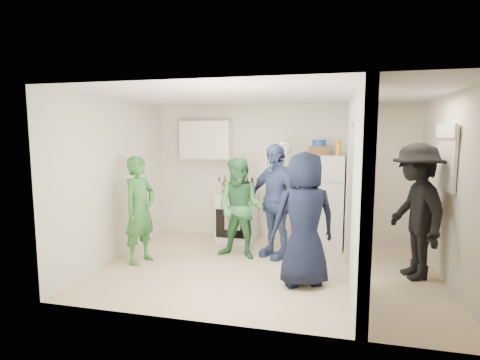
% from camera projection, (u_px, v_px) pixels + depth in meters
% --- Properties ---
extents(floor, '(4.80, 4.80, 0.00)m').
position_uv_depth(floor, '(266.00, 269.00, 5.48)').
color(floor, beige).
rests_on(floor, ground).
extents(wall_back, '(4.80, 0.00, 4.80)m').
position_uv_depth(wall_back, '(281.00, 172.00, 6.97)').
color(wall_back, silver).
rests_on(wall_back, floor).
extents(wall_front, '(4.80, 0.00, 4.80)m').
position_uv_depth(wall_front, '(239.00, 207.00, 3.69)').
color(wall_front, silver).
rests_on(wall_front, floor).
extents(wall_left, '(0.00, 3.40, 3.40)m').
position_uv_depth(wall_left, '(116.00, 180.00, 5.88)').
color(wall_left, silver).
rests_on(wall_left, floor).
extents(wall_right, '(0.00, 3.40, 3.40)m').
position_uv_depth(wall_right, '(452.00, 190.00, 4.78)').
color(wall_right, silver).
rests_on(wall_right, floor).
extents(ceiling, '(4.80, 4.80, 0.00)m').
position_uv_depth(ceiling, '(268.00, 95.00, 5.18)').
color(ceiling, white).
rests_on(ceiling, wall_back).
extents(partition_pier_back, '(0.12, 1.20, 2.50)m').
position_uv_depth(partition_pier_back, '(350.00, 178.00, 6.12)').
color(partition_pier_back, silver).
rests_on(partition_pier_back, floor).
extents(partition_pier_front, '(0.12, 1.20, 2.50)m').
position_uv_depth(partition_pier_front, '(361.00, 201.00, 3.99)').
color(partition_pier_front, silver).
rests_on(partition_pier_front, floor).
extents(partition_header, '(0.12, 1.00, 0.40)m').
position_uv_depth(partition_header, '(357.00, 108.00, 4.93)').
color(partition_header, silver).
rests_on(partition_header, partition_pier_back).
extents(stove, '(0.73, 0.61, 0.87)m').
position_uv_depth(stove, '(237.00, 217.00, 6.93)').
color(stove, white).
rests_on(stove, floor).
extents(upper_cabinet, '(0.95, 0.34, 0.70)m').
position_uv_depth(upper_cabinet, '(207.00, 140.00, 7.04)').
color(upper_cabinet, silver).
rests_on(upper_cabinet, wall_back).
extents(fridge, '(0.66, 0.64, 1.61)m').
position_uv_depth(fridge, '(323.00, 201.00, 6.50)').
color(fridge, silver).
rests_on(fridge, floor).
extents(wicker_basket, '(0.35, 0.25, 0.15)m').
position_uv_depth(wicker_basket, '(319.00, 150.00, 6.46)').
color(wicker_basket, brown).
rests_on(wicker_basket, fridge).
extents(blue_bowl, '(0.24, 0.24, 0.11)m').
position_uv_depth(blue_bowl, '(319.00, 143.00, 6.45)').
color(blue_bowl, navy).
rests_on(blue_bowl, wicker_basket).
extents(yellow_cup_stack_top, '(0.09, 0.09, 0.25)m').
position_uv_depth(yellow_cup_stack_top, '(338.00, 148.00, 6.24)').
color(yellow_cup_stack_top, orange).
rests_on(yellow_cup_stack_top, fridge).
extents(wall_clock, '(0.22, 0.02, 0.22)m').
position_uv_depth(wall_clock, '(284.00, 148.00, 6.88)').
color(wall_clock, white).
rests_on(wall_clock, wall_back).
extents(spice_shelf, '(0.35, 0.08, 0.03)m').
position_uv_depth(spice_shelf, '(281.00, 167.00, 6.91)').
color(spice_shelf, olive).
rests_on(spice_shelf, wall_back).
extents(nook_window, '(0.03, 0.70, 0.80)m').
position_uv_depth(nook_window, '(448.00, 158.00, 4.93)').
color(nook_window, black).
rests_on(nook_window, wall_right).
extents(nook_window_frame, '(0.04, 0.76, 0.86)m').
position_uv_depth(nook_window_frame, '(447.00, 158.00, 4.93)').
color(nook_window_frame, white).
rests_on(nook_window_frame, wall_right).
extents(nook_valance, '(0.04, 0.82, 0.18)m').
position_uv_depth(nook_valance, '(446.00, 131.00, 4.90)').
color(nook_valance, white).
rests_on(nook_valance, wall_right).
extents(yellow_cup_stack_stove, '(0.09, 0.09, 0.25)m').
position_uv_depth(yellow_cup_stack_stove, '(227.00, 189.00, 6.67)').
color(yellow_cup_stack_stove, yellow).
rests_on(yellow_cup_stack_stove, stove).
extents(red_cup, '(0.09, 0.09, 0.12)m').
position_uv_depth(red_cup, '(246.00, 193.00, 6.62)').
color(red_cup, red).
rests_on(red_cup, stove).
extents(person_green_left, '(0.52, 0.67, 1.63)m').
position_uv_depth(person_green_left, '(140.00, 210.00, 5.68)').
color(person_green_left, '#36772F').
rests_on(person_green_left, floor).
extents(person_green_center, '(0.85, 0.70, 1.59)m').
position_uv_depth(person_green_center, '(240.00, 208.00, 5.90)').
color(person_green_center, '#3D8A4D').
rests_on(person_green_center, floor).
extents(person_denim, '(1.13, 0.97, 1.82)m').
position_uv_depth(person_denim, '(275.00, 201.00, 5.93)').
color(person_denim, '#38507B').
rests_on(person_denim, floor).
extents(person_navy, '(1.00, 0.85, 1.75)m').
position_uv_depth(person_navy, '(304.00, 219.00, 4.81)').
color(person_navy, black).
rests_on(person_navy, floor).
extents(person_nook, '(0.96, 1.33, 1.85)m').
position_uv_depth(person_nook, '(416.00, 211.00, 5.05)').
color(person_nook, black).
rests_on(person_nook, floor).
extents(bottle_a, '(0.06, 0.06, 0.24)m').
position_uv_depth(bottle_a, '(224.00, 186.00, 7.06)').
color(bottle_a, maroon).
rests_on(bottle_a, stove).
extents(bottle_b, '(0.06, 0.06, 0.26)m').
position_uv_depth(bottle_b, '(226.00, 187.00, 6.81)').
color(bottle_b, '#20511B').
rests_on(bottle_b, stove).
extents(bottle_c, '(0.06, 0.06, 0.28)m').
position_uv_depth(bottle_c, '(234.00, 185.00, 7.02)').
color(bottle_c, silver).
rests_on(bottle_c, stove).
extents(bottle_d, '(0.06, 0.06, 0.27)m').
position_uv_depth(bottle_d, '(236.00, 187.00, 6.80)').
color(bottle_d, brown).
rests_on(bottle_d, stove).
extents(bottle_e, '(0.08, 0.08, 0.25)m').
position_uv_depth(bottle_e, '(245.00, 186.00, 7.03)').
color(bottle_e, '#A8B3BA').
rests_on(bottle_e, stove).
extents(bottle_f, '(0.08, 0.08, 0.32)m').
position_uv_depth(bottle_f, '(247.00, 186.00, 6.82)').
color(bottle_f, '#173F1D').
rests_on(bottle_f, stove).
extents(bottle_g, '(0.07, 0.07, 0.29)m').
position_uv_depth(bottle_g, '(253.00, 186.00, 6.93)').
color(bottle_g, olive).
rests_on(bottle_g, stove).
extents(bottle_h, '(0.08, 0.08, 0.32)m').
position_uv_depth(bottle_h, '(219.00, 186.00, 6.80)').
color(bottle_h, '#AAACB6').
rests_on(bottle_h, stove).
extents(bottle_i, '(0.08, 0.08, 0.28)m').
position_uv_depth(bottle_i, '(240.00, 186.00, 6.95)').
color(bottle_i, '#502F0D').
rests_on(bottle_i, stove).
extents(bottle_j, '(0.06, 0.06, 0.32)m').
position_uv_depth(bottle_j, '(251.00, 186.00, 6.70)').
color(bottle_j, '#1F5B31').
rests_on(bottle_j, stove).
extents(bottle_k, '(0.06, 0.06, 0.33)m').
position_uv_depth(bottle_k, '(225.00, 184.00, 6.95)').
color(bottle_k, brown).
rests_on(bottle_k, stove).
extents(bottle_l, '(0.06, 0.06, 0.27)m').
position_uv_depth(bottle_l, '(243.00, 188.00, 6.71)').
color(bottle_l, '#A3A8B4').
rests_on(bottle_l, stove).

